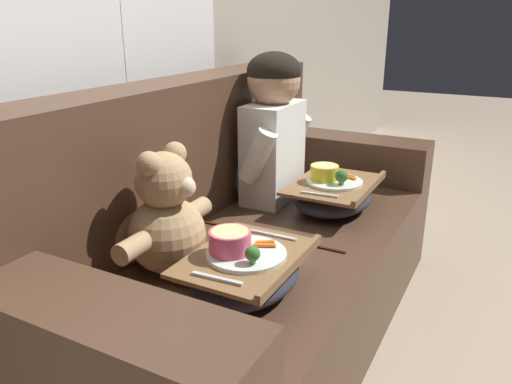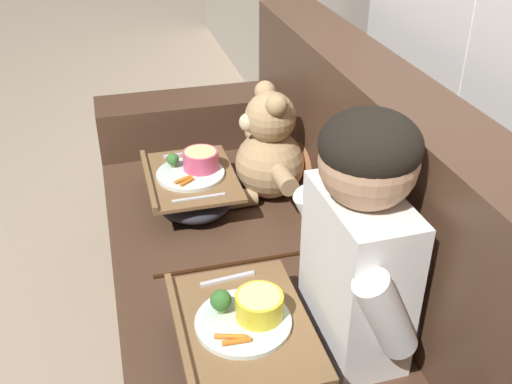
% 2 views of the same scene
% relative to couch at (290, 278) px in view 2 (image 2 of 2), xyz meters
% --- Properties ---
extents(ground_plane, '(14.00, 14.00, 0.00)m').
position_rel_couch_xyz_m(ground_plane, '(0.00, -0.07, -0.34)').
color(ground_plane, tan).
extents(couch, '(1.90, 0.90, 0.95)m').
position_rel_couch_xyz_m(couch, '(0.00, 0.00, 0.00)').
color(couch, '#4C3323').
rests_on(couch, ground_plane).
extents(throw_pillow_behind_child, '(0.33, 0.16, 0.34)m').
position_rel_couch_xyz_m(throw_pillow_behind_child, '(0.36, 0.20, 0.24)').
color(throw_pillow_behind_child, slate).
rests_on(throw_pillow_behind_child, couch).
extents(throw_pillow_behind_teddy, '(0.31, 0.15, 0.32)m').
position_rel_couch_xyz_m(throw_pillow_behind_teddy, '(-0.36, 0.20, 0.24)').
color(throw_pillow_behind_teddy, '#B2754C').
rests_on(throw_pillow_behind_teddy, couch).
extents(child_figure, '(0.44, 0.22, 0.62)m').
position_rel_couch_xyz_m(child_figure, '(0.36, 0.04, 0.42)').
color(child_figure, white).
rests_on(child_figure, couch).
extents(teddy_bear, '(0.42, 0.29, 0.39)m').
position_rel_couch_xyz_m(teddy_bear, '(-0.36, 0.03, 0.25)').
color(teddy_bear, tan).
rests_on(teddy_bear, couch).
extents(lap_tray_child, '(0.42, 0.31, 0.19)m').
position_rel_couch_xyz_m(lap_tray_child, '(0.36, -0.24, 0.15)').
color(lap_tray_child, '#2D2D38').
rests_on(lap_tray_child, child_figure).
extents(lap_tray_teddy, '(0.39, 0.29, 0.19)m').
position_rel_couch_xyz_m(lap_tray_teddy, '(-0.37, -0.24, 0.15)').
color(lap_tray_teddy, '#2D2D38').
rests_on(lap_tray_teddy, teddy_bear).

